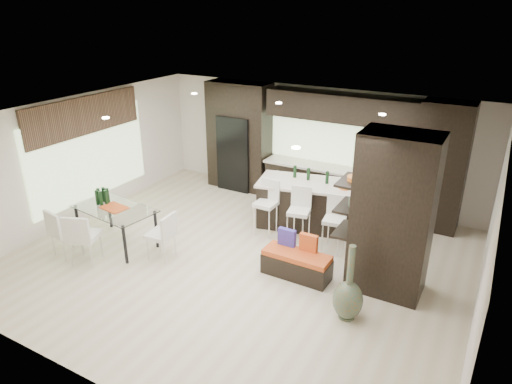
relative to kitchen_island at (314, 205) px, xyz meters
The scene contains 22 objects.
ground 2.12m from the kitchen_island, 108.91° to the right, with size 8.00×8.00×0.00m, color beige.
back_wall 1.89m from the kitchen_island, 113.31° to the left, with size 8.00×0.02×2.70m, color silver.
left_wall 5.13m from the kitchen_island, 157.33° to the right, with size 0.02×7.00×2.70m, color silver.
right_wall 3.95m from the kitchen_island, 30.34° to the right, with size 0.02×7.00×2.70m, color silver.
ceiling 3.02m from the kitchen_island, 108.91° to the right, with size 8.00×7.00×0.02m, color white.
window_left 5.02m from the kitchen_island, 159.29° to the right, with size 0.04×3.20×1.90m, color #B2D199.
window_back 1.84m from the kitchen_island, 92.58° to the left, with size 3.40×0.04×1.20m, color #B2D199.
stone_accent 5.22m from the kitchen_island, 159.16° to the right, with size 0.08×3.00×0.80m, color brown.
ceiling_spots 2.85m from the kitchen_island, 111.45° to the right, with size 4.00×3.00×0.02m, color white.
back_cabinetry 1.50m from the kitchen_island, 97.84° to the left, with size 6.80×0.68×2.70m, color black.
refrigerator 2.86m from the kitchen_island, 155.51° to the left, with size 0.90×0.68×1.90m, color black.
partition_column 2.62m from the kitchen_island, 38.74° to the right, with size 1.20×0.80×2.70m, color black.
kitchen_island is the anchor object (origin of this frame).
stool_left 1.10m from the kitchen_island, 131.78° to the right, with size 0.41×0.41×0.94m, color silver.
stool_mid 0.82m from the kitchen_island, 90.00° to the right, with size 0.41×0.41×0.92m, color silver.
stool_right 1.09m from the kitchen_island, 47.93° to the right, with size 0.40×0.40×0.90m, color silver.
bench 2.04m from the kitchen_island, 76.15° to the right, with size 1.20×0.46×0.46m, color black.
floor_vase 3.10m from the kitchen_island, 58.19° to the right, with size 0.46×0.46×1.25m, color #45513A, non-canonical shape.
dining_table 4.07m from the kitchen_island, 139.85° to the right, with size 1.62×0.91×0.78m, color white.
chair_near 4.62m from the kitchen_island, 132.34° to the right, with size 0.51×0.51×0.94m, color silver.
chair_far 4.96m from the kitchen_island, 136.77° to the right, with size 0.48×0.48×0.89m, color silver.
chair_end 3.29m from the kitchen_island, 127.17° to the right, with size 0.46×0.46×0.85m, color silver.
Camera 1 is at (3.87, -6.36, 4.48)m, focal length 32.00 mm.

